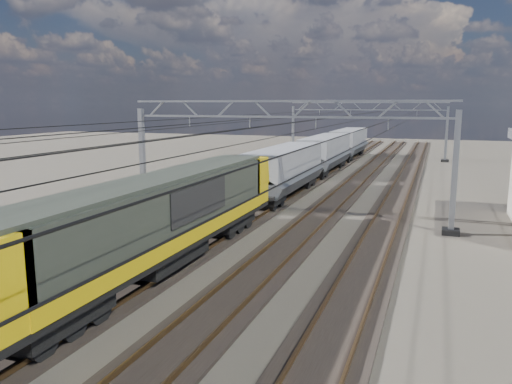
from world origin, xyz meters
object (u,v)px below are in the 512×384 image
(locomotive, at_px, (160,216))
(hopper_wagon_mid, at_px, (325,151))
(catenary_gantry_mid, at_px, (282,156))
(catenary_gantry_far, at_px, (366,128))
(hopper_wagon_third, at_px, (349,141))
(hopper_wagon_lead, at_px, (285,168))

(locomotive, height_order, hopper_wagon_mid, locomotive)
(catenary_gantry_mid, bearing_deg, catenary_gantry_far, 90.00)
(catenary_gantry_far, height_order, hopper_wagon_third, catenary_gantry_far)
(hopper_wagon_lead, xyz_separation_m, hopper_wagon_third, (0.00, 28.40, 0.00))
(locomotive, height_order, hopper_wagon_third, locomotive)
(locomotive, bearing_deg, hopper_wagon_third, 90.00)
(catenary_gantry_mid, bearing_deg, hopper_wagon_third, 93.21)
(hopper_wagon_mid, bearing_deg, locomotive, -90.00)
(catenary_gantry_far, height_order, locomotive, catenary_gantry_far)
(locomotive, xyz_separation_m, hopper_wagon_third, (-0.00, 46.10, -0.09))
(catenary_gantry_far, bearing_deg, locomotive, -92.47)
(catenary_gantry_far, bearing_deg, hopper_wagon_mid, -97.83)
(catenary_gantry_far, distance_m, hopper_wagon_third, 2.63)
(catenary_gantry_far, bearing_deg, hopper_wagon_lead, -93.98)
(hopper_wagon_lead, distance_m, hopper_wagon_third, 28.40)
(catenary_gantry_mid, distance_m, catenary_gantry_far, 36.00)
(hopper_wagon_lead, relative_size, hopper_wagon_mid, 1.00)
(catenary_gantry_mid, distance_m, hopper_wagon_mid, 21.61)
(catenary_gantry_mid, xyz_separation_m, hopper_wagon_lead, (-2.00, 7.26, -1.67))
(locomotive, distance_m, hopper_wagon_lead, 17.70)
(hopper_wagon_third, bearing_deg, catenary_gantry_far, 9.78)
(catenary_gantry_mid, relative_size, hopper_wagon_mid, 1.53)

